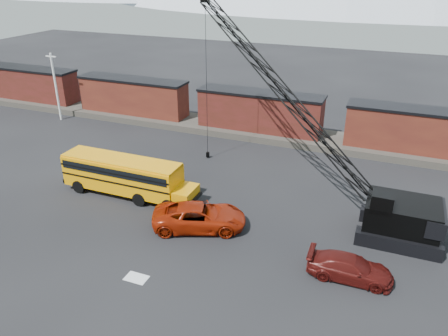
% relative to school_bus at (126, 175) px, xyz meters
% --- Properties ---
extents(ground, '(160.00, 160.00, 0.00)m').
position_rel_school_bus_xyz_m(ground, '(5.83, -4.78, -1.79)').
color(ground, black).
rests_on(ground, ground).
extents(gravel_berm, '(120.00, 5.00, 0.70)m').
position_rel_school_bus_xyz_m(gravel_berm, '(5.83, 17.22, -1.44)').
color(gravel_berm, '#454039').
rests_on(gravel_berm, ground).
extents(boxcar_west_far, '(13.70, 3.10, 4.17)m').
position_rel_school_bus_xyz_m(boxcar_west_far, '(-26.17, 17.22, 0.97)').
color(boxcar_west_far, '#551A18').
rests_on(boxcar_west_far, gravel_berm).
extents(boxcar_west_near, '(13.70, 3.10, 4.17)m').
position_rel_school_bus_xyz_m(boxcar_west_near, '(-10.17, 17.22, 0.97)').
color(boxcar_west_near, '#451813').
rests_on(boxcar_west_near, gravel_berm).
extents(boxcar_mid, '(13.70, 3.10, 4.17)m').
position_rel_school_bus_xyz_m(boxcar_mid, '(5.83, 17.22, 0.97)').
color(boxcar_mid, '#551A18').
rests_on(boxcar_mid, gravel_berm).
extents(boxcar_east_near, '(13.70, 3.10, 4.17)m').
position_rel_school_bus_xyz_m(boxcar_east_near, '(21.83, 17.22, 0.97)').
color(boxcar_east_near, '#451813').
rests_on(boxcar_east_near, gravel_berm).
extents(utility_pole, '(1.40, 0.24, 8.00)m').
position_rel_school_bus_xyz_m(utility_pole, '(-18.17, 13.22, 2.36)').
color(utility_pole, silver).
rests_on(utility_pole, ground).
extents(snow_patch, '(1.40, 0.90, 0.02)m').
position_rel_school_bus_xyz_m(snow_patch, '(6.33, -8.78, -1.78)').
color(snow_patch, silver).
rests_on(snow_patch, ground).
extents(school_bus, '(11.65, 2.65, 3.19)m').
position_rel_school_bus_xyz_m(school_bus, '(0.00, 0.00, 0.00)').
color(school_bus, orange).
rests_on(school_bus, ground).
extents(red_pickup, '(7.29, 5.28, 1.84)m').
position_rel_school_bus_xyz_m(red_pickup, '(7.57, -2.25, -0.87)').
color(red_pickup, maroon).
rests_on(red_pickup, ground).
extents(maroon_suv, '(5.16, 2.22, 1.48)m').
position_rel_school_bus_xyz_m(maroon_suv, '(18.32, -3.93, -1.05)').
color(maroon_suv, '#460F0C').
rests_on(maroon_suv, ground).
extents(crawler_crane, '(21.06, 10.13, 15.12)m').
position_rel_school_bus_xyz_m(crawler_crane, '(11.19, 5.58, 6.63)').
color(crawler_crane, black).
rests_on(crawler_crane, ground).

